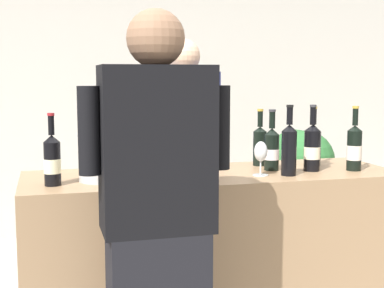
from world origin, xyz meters
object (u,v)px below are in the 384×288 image
wine_bottle_3 (312,147)px  person_server (183,180)px  wine_bottle_6 (289,148)px  wine_glass (261,153)px  wine_bottle_0 (152,157)px  ice_bucket (103,157)px  wine_bottle_1 (272,148)px  wine_bottle_4 (313,144)px  potted_shrub (300,173)px  wine_bottle_5 (52,160)px  person_guest (157,241)px  wine_bottle_7 (354,148)px  wine_bottle_2 (260,144)px

wine_bottle_3 → person_server: bearing=123.9°
wine_bottle_6 → wine_glass: bearing=167.3°
wine_bottle_0 → ice_bucket: bearing=157.2°
wine_bottle_1 → wine_bottle_4: bearing=17.4°
wine_bottle_4 → potted_shrub: wine_bottle_4 is taller
ice_bucket → wine_bottle_4: bearing=7.6°
wine_bottle_4 → person_server: person_server is taller
wine_bottle_5 → potted_shrub: size_ratio=0.30×
potted_shrub → wine_glass: bearing=-122.7°
wine_bottle_3 → wine_glass: (-0.30, -0.06, -0.01)m
wine_glass → wine_bottle_1: bearing=49.4°
wine_bottle_3 → person_guest: size_ratio=0.20×
wine_bottle_0 → wine_glass: bearing=2.5°
wine_bottle_4 → person_server: (-0.58, 0.58, -0.28)m
wine_bottle_5 → wine_bottle_7: (1.50, 0.01, 0.00)m
wine_bottle_2 → wine_glass: 0.31m
wine_bottle_5 → ice_bucket: size_ratio=1.40×
ice_bucket → wine_bottle_5: bearing=-165.4°
person_guest → wine_bottle_4: bearing=34.3°
wine_bottle_4 → wine_glass: bearing=-150.8°
wine_bottle_7 → person_server: person_server is taller
wine_glass → person_server: person_server is taller
wine_bottle_2 → ice_bucket: (-0.87, -0.22, -0.01)m
wine_bottle_3 → wine_bottle_5: 1.29m
wine_bottle_3 → wine_bottle_4: 0.18m
wine_bottle_4 → wine_bottle_7: 0.24m
wine_glass → ice_bucket: size_ratio=0.73×
ice_bucket → potted_shrub: (1.66, 1.34, -0.38)m
wine_bottle_6 → person_server: person_server is taller
wine_bottle_5 → wine_glass: wine_bottle_5 is taller
wine_bottle_2 → potted_shrub: wine_bottle_2 is taller
wine_bottle_7 → person_guest: (-1.13, -0.48, -0.26)m
person_server → ice_bucket: bearing=-127.7°
wine_bottle_0 → person_server: size_ratio=0.19×
wine_bottle_3 → wine_bottle_6: (-0.17, -0.09, 0.01)m
ice_bucket → person_guest: bearing=-74.5°
wine_bottle_6 → person_server: 0.93m
wine_bottle_1 → wine_bottle_2: bearing=90.7°
wine_bottle_5 → ice_bucket: wine_bottle_5 is taller
wine_bottle_0 → person_guest: person_guest is taller
wine_bottle_3 → wine_glass: 0.31m
wine_bottle_7 → potted_shrub: bearing=74.6°
wine_bottle_2 → wine_bottle_5: bearing=-165.5°
wine_bottle_1 → wine_bottle_7: (0.41, -0.12, 0.01)m
wine_bottle_4 → person_guest: (-1.00, -0.68, -0.26)m
wine_bottle_6 → wine_bottle_7: size_ratio=1.04×
wine_bottle_5 → wine_glass: (0.98, -0.01, -0.00)m
wine_bottle_4 → wine_bottle_5: bearing=-171.2°
wine_bottle_0 → wine_bottle_6: size_ratio=0.93×
wine_bottle_3 → wine_bottle_0: bearing=-174.3°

